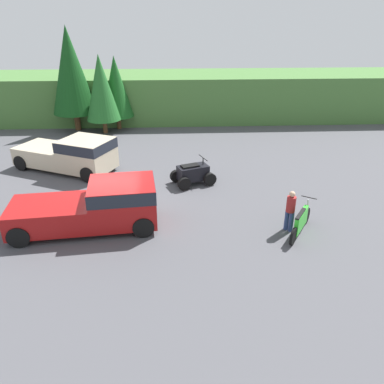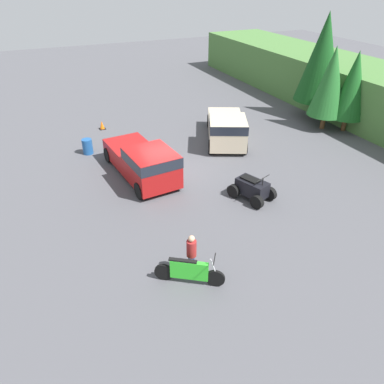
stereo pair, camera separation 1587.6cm
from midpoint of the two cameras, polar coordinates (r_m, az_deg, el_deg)
The scene contains 11 objects.
ground_plane at distance 16.16m, azimuth 19.28°, elevation -2.53°, with size 80.00×80.00×0.00m, color #4C4C51.
tree_left at distance 26.81m, azimuth 36.29°, elevation 16.08°, with size 3.08×3.08×6.99m.
tree_mid_left at distance 25.22m, azimuth 38.31°, elevation 12.34°, with size 2.33×2.33×5.29m.
tree_mid_right at distance 25.79m, azimuth 40.94°, elevation 11.42°, with size 2.24×2.24×5.08m.
pickup_truck_red at distance 15.08m, azimuth 15.80°, elevation -0.04°, with size 5.70×2.75×1.84m.
pickup_truck_second at distance 20.49m, azimuth 25.06°, elevation 6.60°, with size 5.77×4.19×1.84m.
dirt_bike at distance 11.40m, azimuth 37.48°, elevation -21.96°, with size 1.44×2.09×1.19m.
quad_atv at distance 16.10m, azimuth 35.44°, elevation -5.06°, with size 2.30×1.85×1.30m.
rider_person at distance 11.37m, azimuth 37.24°, elevation -18.91°, with size 0.48×0.48×1.67m.
traffic_cone at distance 20.89m, azimuth 1.43°, elevation 7.91°, with size 0.42×0.42×0.55m.
steel_barrel at distance 17.36m, azimuth 1.62°, elevation 3.49°, with size 0.58×0.58×0.88m.
Camera 2 is at (16.13, -5.84, 9.33)m, focal length 35.00 mm.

